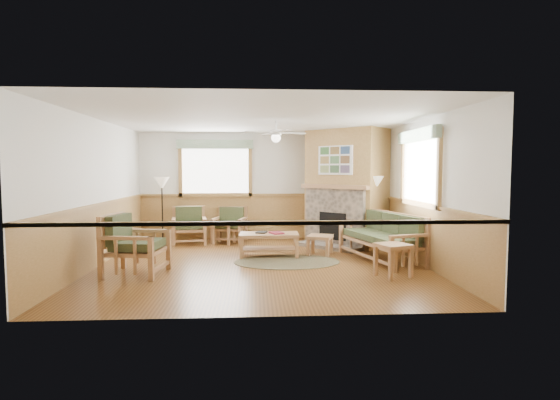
{
  "coord_description": "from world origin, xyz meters",
  "views": [
    {
      "loc": [
        -0.12,
        -8.14,
        1.77
      ],
      "look_at": [
        0.4,
        0.7,
        1.15
      ],
      "focal_mm": 28.0,
      "sensor_mm": 36.0,
      "label": 1
    }
  ],
  "objects": [
    {
      "name": "book_dark",
      "position": [
        0.02,
        0.73,
        0.5
      ],
      "size": [
        0.26,
        0.31,
        0.02
      ],
      "primitive_type": "cube",
      "rotation": [
        0.0,
        0.0,
        -0.26
      ],
      "color": "black",
      "rests_on": "coffee_table"
    },
    {
      "name": "braided_rug",
      "position": [
        0.5,
        0.09,
        0.01
      ],
      "size": [
        2.4,
        2.4,
        0.01
      ],
      "primitive_type": "cylinder",
      "rotation": [
        0.0,
        0.0,
        0.21
      ],
      "color": "#4D462F",
      "rests_on": "floor"
    },
    {
      "name": "ceiling",
      "position": [
        0.0,
        0.0,
        2.7
      ],
      "size": [
        6.0,
        6.0,
        0.01
      ],
      "primitive_type": "cube",
      "color": "white",
      "rests_on": "floor"
    },
    {
      "name": "ceiling_fan",
      "position": [
        0.3,
        0.3,
        2.66
      ],
      "size": [
        1.59,
        1.59,
        0.36
      ],
      "primitive_type": null,
      "rotation": [
        0.0,
        0.0,
        0.35
      ],
      "color": "white",
      "rests_on": "ceiling"
    },
    {
      "name": "window_right",
      "position": [
        2.96,
        -0.2,
        2.53
      ],
      "size": [
        0.16,
        1.9,
        1.5
      ],
      "primitive_type": null,
      "color": "white",
      "rests_on": "wall_right"
    },
    {
      "name": "armchair_back_right",
      "position": [
        -0.74,
        2.55,
        0.42
      ],
      "size": [
        0.89,
        0.89,
        0.84
      ],
      "primitive_type": null,
      "rotation": [
        0.0,
        0.0,
        -0.21
      ],
      "color": "#A5764D",
      "rests_on": "floor"
    },
    {
      "name": "coffee_table",
      "position": [
        0.17,
        0.66,
        0.24
      ],
      "size": [
        1.2,
        0.62,
        0.48
      ],
      "primitive_type": null,
      "rotation": [
        0.0,
        0.0,
        -0.02
      ],
      "color": "#A5764D",
      "rests_on": "floor"
    },
    {
      "name": "wainscot",
      "position": [
        0.0,
        0.0,
        0.55
      ],
      "size": [
        6.0,
        6.0,
        1.1
      ],
      "primitive_type": null,
      "color": "#A37A42",
      "rests_on": "floor"
    },
    {
      "name": "floor_lamp_left",
      "position": [
        -2.35,
        2.51,
        0.8
      ],
      "size": [
        0.46,
        0.46,
        1.6
      ],
      "primitive_type": null,
      "rotation": [
        0.0,
        0.0,
        -0.3
      ],
      "color": "black",
      "rests_on": "floor"
    },
    {
      "name": "footstool",
      "position": [
        1.23,
        0.72,
        0.21
      ],
      "size": [
        0.62,
        0.62,
        0.42
      ],
      "primitive_type": null,
      "rotation": [
        0.0,
        0.0,
        -0.38
      ],
      "color": "#A5764D",
      "rests_on": "floor"
    },
    {
      "name": "window_back",
      "position": [
        -1.1,
        2.96,
        2.53
      ],
      "size": [
        1.9,
        0.16,
        1.5
      ],
      "primitive_type": null,
      "color": "white",
      "rests_on": "wall_back"
    },
    {
      "name": "wall_right",
      "position": [
        3.0,
        0.0,
        1.35
      ],
      "size": [
        0.02,
        6.0,
        2.7
      ],
      "primitive_type": "cube",
      "color": "white",
      "rests_on": "floor"
    },
    {
      "name": "floor_lamp_right",
      "position": [
        2.54,
        1.33,
        0.82
      ],
      "size": [
        0.46,
        0.46,
        1.64
      ],
      "primitive_type": null,
      "rotation": [
        0.0,
        0.0,
        0.26
      ],
      "color": "black",
      "rests_on": "floor"
    },
    {
      "name": "end_table_sofa",
      "position": [
        2.16,
        -1.15,
        0.27
      ],
      "size": [
        0.63,
        0.62,
        0.55
      ],
      "primitive_type": null,
      "rotation": [
        0.0,
        0.0,
        0.38
      ],
      "color": "#A5764D",
      "rests_on": "floor"
    },
    {
      "name": "end_table_chairs",
      "position": [
        -0.85,
        2.21,
        0.25
      ],
      "size": [
        0.57,
        0.56,
        0.51
      ],
      "primitive_type": null,
      "rotation": [
        0.0,
        0.0,
        -0.32
      ],
      "color": "#A5764D",
      "rests_on": "floor"
    },
    {
      "name": "armchair_back_left",
      "position": [
        -1.69,
        2.34,
        0.44
      ],
      "size": [
        0.9,
        0.9,
        0.88
      ],
      "primitive_type": null,
      "rotation": [
        0.0,
        0.0,
        0.16
      ],
      "color": "#A5764D",
      "rests_on": "floor"
    },
    {
      "name": "wall_front",
      "position": [
        0.0,
        -3.0,
        1.35
      ],
      "size": [
        6.0,
        0.02,
        2.7
      ],
      "primitive_type": "cube",
      "color": "white",
      "rests_on": "floor"
    },
    {
      "name": "wall_left",
      "position": [
        -3.0,
        0.0,
        1.35
      ],
      "size": [
        0.02,
        6.0,
        2.7
      ],
      "primitive_type": "cube",
      "color": "white",
      "rests_on": "floor"
    },
    {
      "name": "fireplace",
      "position": [
        2.05,
        2.05,
        1.35
      ],
      "size": [
        3.11,
        3.11,
        2.7
      ],
      "primitive_type": null,
      "rotation": [
        0.0,
        0.0,
        -0.79
      ],
      "color": "#A37A42",
      "rests_on": "floor"
    },
    {
      "name": "wall_back",
      "position": [
        0.0,
        3.0,
        1.35
      ],
      "size": [
        6.0,
        0.02,
        2.7
      ],
      "primitive_type": "cube",
      "color": "white",
      "rests_on": "floor"
    },
    {
      "name": "sofa",
      "position": [
        2.34,
        0.18,
        0.46
      ],
      "size": [
        2.14,
        1.31,
        0.92
      ],
      "primitive_type": null,
      "rotation": [
        0.0,
        0.0,
        -1.31
      ],
      "color": "#A5764D",
      "rests_on": "floor"
    },
    {
      "name": "armchair_left",
      "position": [
        -2.11,
        -0.74,
        0.51
      ],
      "size": [
        1.03,
        1.03,
        1.02
      ],
      "primitive_type": null,
      "rotation": [
        0.0,
        0.0,
        1.43
      ],
      "color": "#A5764D",
      "rests_on": "floor"
    },
    {
      "name": "floor",
      "position": [
        0.0,
        0.0,
        -0.01
      ],
      "size": [
        6.0,
        6.0,
        0.01
      ],
      "primitive_type": "cube",
      "color": "brown",
      "rests_on": "ground"
    },
    {
      "name": "book_red",
      "position": [
        0.32,
        0.61,
        0.51
      ],
      "size": [
        0.32,
        0.36,
        0.03
      ],
      "primitive_type": "cube",
      "rotation": [
        0.0,
        0.0,
        0.38
      ],
      "color": "maroon",
      "rests_on": "coffee_table"
    }
  ]
}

